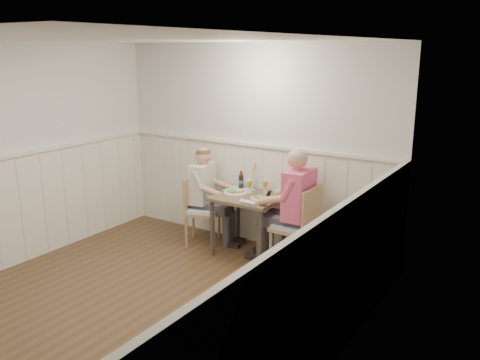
{
  "coord_description": "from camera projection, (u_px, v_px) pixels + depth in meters",
  "views": [
    {
      "loc": [
        3.34,
        -3.29,
        2.52
      ],
      "look_at": [
        0.18,
        1.64,
        1.0
      ],
      "focal_mm": 38.0,
      "sensor_mm": 36.0,
      "label": 1
    }
  ],
  "objects": [
    {
      "name": "ground_plane",
      "position": [
        136.0,
        309.0,
        5.06
      ],
      "size": [
        4.5,
        4.5,
        0.0
      ],
      "primitive_type": "plane",
      "color": "#47301D"
    },
    {
      "name": "room_shell",
      "position": [
        128.0,
        161.0,
        4.68
      ],
      "size": [
        4.04,
        4.54,
        2.6
      ],
      "color": "silver",
      "rests_on": "ground"
    },
    {
      "name": "wainscot",
      "position": [
        178.0,
        224.0,
        5.45
      ],
      "size": [
        4.0,
        4.49,
        1.34
      ],
      "color": "silver",
      "rests_on": "ground"
    },
    {
      "name": "dining_table",
      "position": [
        249.0,
        205.0,
        6.3
      ],
      "size": [
        0.8,
        0.7,
        0.75
      ],
      "color": "brown",
      "rests_on": "ground"
    },
    {
      "name": "chair_right",
      "position": [
        299.0,
        224.0,
        5.9
      ],
      "size": [
        0.48,
        0.48,
        0.99
      ],
      "color": "#A27854",
      "rests_on": "ground"
    },
    {
      "name": "chair_left",
      "position": [
        199.0,
        207.0,
        6.7
      ],
      "size": [
        0.56,
        0.56,
        0.9
      ],
      "color": "#A27854",
      "rests_on": "ground"
    },
    {
      "name": "man_in_pink",
      "position": [
        295.0,
        217.0,
        5.95
      ],
      "size": [
        0.68,
        0.47,
        1.44
      ],
      "color": "#3F3F47",
      "rests_on": "ground"
    },
    {
      "name": "diner_cream",
      "position": [
        205.0,
        202.0,
        6.75
      ],
      "size": [
        0.65,
        0.46,
        1.3
      ],
      "color": "#3F3F47",
      "rests_on": "ground"
    },
    {
      "name": "plate_man",
      "position": [
        260.0,
        198.0,
        6.14
      ],
      "size": [
        0.24,
        0.24,
        0.06
      ],
      "color": "white",
      "rests_on": "dining_table"
    },
    {
      "name": "plate_diner",
      "position": [
        235.0,
        192.0,
        6.39
      ],
      "size": [
        0.29,
        0.29,
        0.07
      ],
      "color": "white",
      "rests_on": "dining_table"
    },
    {
      "name": "beer_glass_a",
      "position": [
        265.0,
        184.0,
        6.41
      ],
      "size": [
        0.07,
        0.07,
        0.17
      ],
      "color": "silver",
      "rests_on": "dining_table"
    },
    {
      "name": "beer_glass_b",
      "position": [
        250.0,
        184.0,
        6.4
      ],
      "size": [
        0.07,
        0.07,
        0.18
      ],
      "color": "silver",
      "rests_on": "dining_table"
    },
    {
      "name": "beer_bottle",
      "position": [
        241.0,
        181.0,
        6.59
      ],
      "size": [
        0.07,
        0.07,
        0.23
      ],
      "color": "black",
      "rests_on": "dining_table"
    },
    {
      "name": "rolled_napkin",
      "position": [
        248.0,
        202.0,
        5.94
      ],
      "size": [
        0.22,
        0.06,
        0.05
      ],
      "color": "white",
      "rests_on": "dining_table"
    },
    {
      "name": "grass_vase",
      "position": [
        253.0,
        177.0,
        6.55
      ],
      "size": [
        0.04,
        0.04,
        0.37
      ],
      "color": "silver",
      "rests_on": "dining_table"
    },
    {
      "name": "gingham_mat",
      "position": [
        239.0,
        190.0,
        6.53
      ],
      "size": [
        0.37,
        0.31,
        0.01
      ],
      "color": "#6183B0",
      "rests_on": "dining_table"
    }
  ]
}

